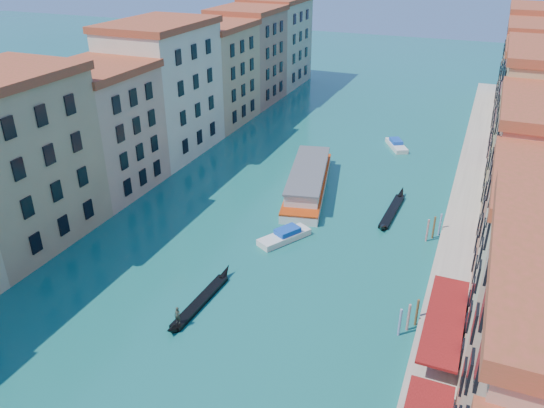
{
  "coord_description": "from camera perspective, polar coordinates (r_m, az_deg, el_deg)",
  "views": [
    {
      "loc": [
        22.17,
        -0.24,
        32.61
      ],
      "look_at": [
        1.57,
        49.84,
        5.05
      ],
      "focal_mm": 35.0,
      "sensor_mm": 36.0,
      "label": 1
    }
  ],
  "objects": [
    {
      "name": "motorboat_far",
      "position": [
        93.81,
        13.24,
        6.24
      ],
      "size": [
        4.86,
        6.67,
        1.34
      ],
      "rotation": [
        0.0,
        0.0,
        0.49
      ],
      "color": "silver",
      "rests_on": "ground"
    },
    {
      "name": "vaporetto_far",
      "position": [
        75.64,
        3.89,
        2.59
      ],
      "size": [
        9.51,
        22.28,
        3.23
      ],
      "rotation": [
        0.0,
        0.0,
        0.22
      ],
      "color": "silver",
      "rests_on": "ground"
    },
    {
      "name": "motorboat_mid",
      "position": [
        63.39,
        1.41,
        -3.41
      ],
      "size": [
        5.22,
        6.93,
        1.4
      ],
      "rotation": [
        0.0,
        0.0,
        -0.52
      ],
      "color": "silver",
      "rests_on": "ground"
    },
    {
      "name": "left_bank_palazzos",
      "position": [
        84.02,
        -13.89,
        10.38
      ],
      "size": [
        12.8,
        128.4,
        21.0
      ],
      "color": "tan",
      "rests_on": "ground"
    },
    {
      "name": "quay",
      "position": [
        72.71,
        19.83,
        -0.96
      ],
      "size": [
        4.0,
        140.0,
        1.0
      ],
      "primitive_type": "cube",
      "color": "#A29483",
      "rests_on": "ground"
    },
    {
      "name": "gondola_fore",
      "position": [
        53.67,
        -7.71,
        -10.19
      ],
      "size": [
        1.53,
        12.06,
        2.4
      ],
      "rotation": [
        0.0,
        0.0,
        -0.04
      ],
      "color": "black",
      "rests_on": "ground"
    },
    {
      "name": "gondola_far",
      "position": [
        71.43,
        12.84,
        -0.58
      ],
      "size": [
        1.62,
        12.83,
        1.82
      ],
      "rotation": [
        0.0,
        0.0,
        -0.04
      ],
      "color": "black",
      "rests_on": "ground"
    }
  ]
}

